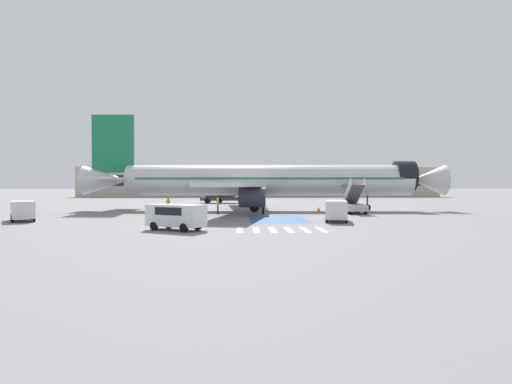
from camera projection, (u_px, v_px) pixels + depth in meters
ground_plane at (255, 211)px, 51.13m from camera, size 600.00×600.00×0.00m
apron_leadline_yellow at (268, 211)px, 51.08m from camera, size 79.88×5.04×0.01m
apron_stand_patch_blue at (278, 219)px, 38.22m from camera, size 5.37×8.83×0.01m
apron_walkway_bar_0 at (240, 230)px, 29.12m from camera, size 0.44×3.60×0.01m
apron_walkway_bar_1 at (256, 230)px, 29.16m from camera, size 0.44×3.60×0.01m
apron_walkway_bar_2 at (273, 230)px, 29.21m from camera, size 0.44×3.60×0.01m
apron_walkway_bar_3 at (289, 230)px, 29.25m from camera, size 0.44×3.60×0.01m
apron_walkway_bar_4 at (305, 230)px, 29.30m from camera, size 0.44×3.60×0.01m
apron_walkway_bar_5 at (321, 230)px, 29.34m from camera, size 0.44×3.60×0.01m
airliner at (263, 180)px, 51.03m from camera, size 46.21×34.89×12.33m
boarding_stairs_forward at (354, 205)px, 46.36m from camera, size 2.49×5.34×4.12m
fuel_tanker at (223, 193)px, 72.40m from camera, size 8.52×2.79×3.65m
service_van_0 at (23, 209)px, 36.26m from camera, size 3.70×4.56×1.82m
service_van_1 at (336, 209)px, 35.78m from camera, size 2.71×4.65×1.88m
service_van_2 at (176, 215)px, 28.85m from camera, size 4.60×3.62×1.87m
ground_crew_0 at (263, 206)px, 44.67m from camera, size 0.48×0.44×1.60m
ground_crew_1 at (168, 204)px, 48.42m from camera, size 0.46×0.47×1.71m
ground_crew_2 at (218, 204)px, 45.97m from camera, size 0.31×0.47×1.85m
traffic_cone_0 at (319, 210)px, 47.45m from camera, size 0.60×0.60×0.66m
terminal_building at (260, 182)px, 114.94m from camera, size 100.03×12.10×8.25m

